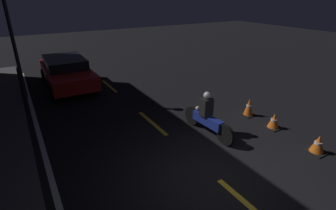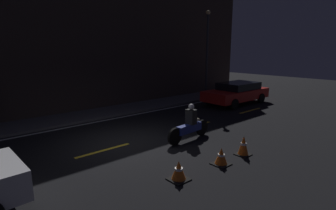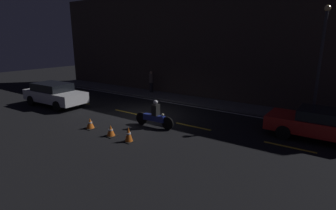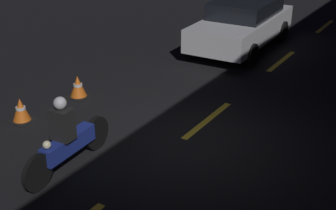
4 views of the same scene
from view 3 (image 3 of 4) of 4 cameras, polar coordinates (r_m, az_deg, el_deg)
ground_plane at (r=15.19m, az=-6.10°, el=-2.19°), size 56.00×56.00×0.00m
raised_curb at (r=18.91m, az=3.48°, el=1.31°), size 28.00×2.13×0.11m
building_front at (r=19.48m, az=5.58°, el=13.03°), size 28.00×0.30×7.78m
lane_dash_a at (r=22.89m, az=-25.32°, el=2.09°), size 2.00×0.14×0.01m
lane_dash_b at (r=19.16m, az=-18.58°, el=0.60°), size 2.00×0.14×0.01m
lane_dash_c at (r=15.84m, az=-8.82°, el=-1.58°), size 2.00×0.14×0.01m
lane_dash_d at (r=13.24m, az=5.43°, el=-4.65°), size 2.00×0.14×0.01m
lane_dash_e at (r=11.83m, az=24.88°, el=-8.30°), size 2.00×0.14×0.01m
lane_solid_kerb at (r=17.85m, az=1.25°, el=0.38°), size 25.20×0.14×0.01m
sedan_white at (r=18.65m, az=-23.50°, el=2.27°), size 4.55×2.05×1.48m
taxi_red at (r=13.08m, az=31.15°, el=-3.60°), size 4.61×2.05×1.34m
motorcycle at (r=12.96m, az=-3.01°, el=-2.40°), size 2.20×0.38×1.39m
traffic_cone_near at (r=13.37m, az=-16.60°, el=-3.87°), size 0.50×0.50×0.53m
traffic_cone_mid at (r=12.11m, az=-12.37°, el=-5.51°), size 0.49×0.49×0.52m
traffic_cone_far at (r=11.31m, az=-8.57°, el=-6.38°), size 0.44×0.44×0.65m
pedestrian at (r=21.01m, az=-3.69°, el=5.13°), size 0.34×0.34×1.68m
street_lamp at (r=14.58m, az=30.20°, el=8.26°), size 0.28×0.28×5.76m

